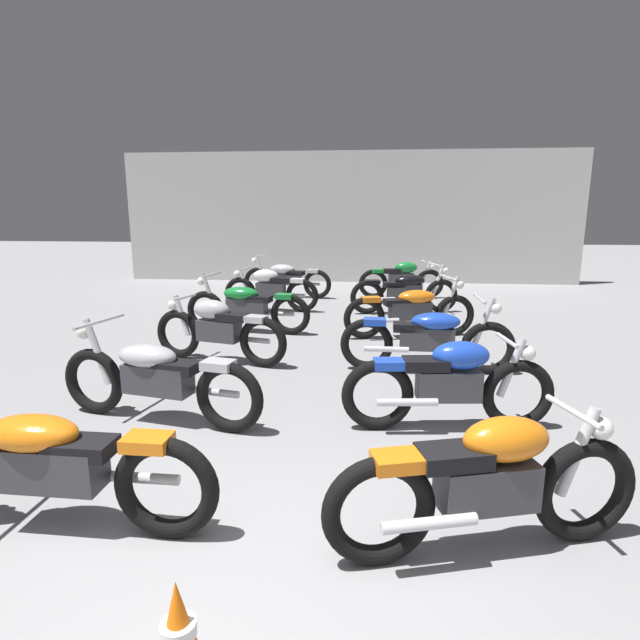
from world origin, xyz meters
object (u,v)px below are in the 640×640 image
motorcycle_right_row_2 (428,337)px  motorcycle_right_row_4 (405,291)px  motorcycle_left_row_0 (49,463)px  motorcycle_left_row_1 (157,377)px  traffic_cone (179,640)px  motorcycle_left_row_4 (270,288)px  motorcycle_right_row_1 (450,382)px  motorcycle_left_row_3 (246,306)px  motorcycle_right_row_5 (402,279)px  motorcycle_right_row_0 (489,481)px  motorcycle_right_row_3 (411,310)px  motorcycle_left_row_5 (286,278)px  motorcycle_left_row_2 (218,329)px

motorcycle_right_row_2 → motorcycle_right_row_4: size_ratio=1.01×
motorcycle_left_row_0 → motorcycle_right_row_4: (2.67, 7.28, 0.00)m
motorcycle_left_row_1 → traffic_cone: 2.99m
motorcycle_left_row_4 → motorcycle_right_row_1: 6.11m
motorcycle_left_row_3 → motorcycle_right_row_2: same height
motorcycle_right_row_1 → motorcycle_right_row_5: bearing=90.2°
motorcycle_right_row_0 → motorcycle_left_row_1: bearing=148.9°
motorcycle_left_row_1 → motorcycle_right_row_3: bearing=53.8°
motorcycle_right_row_2 → motorcycle_left_row_4: bearing=126.3°
motorcycle_right_row_0 → motorcycle_right_row_1: (0.03, 1.75, 0.00)m
motorcycle_right_row_1 → motorcycle_left_row_5: bearing=110.8°
motorcycle_left_row_4 → traffic_cone: 8.37m
motorcycle_left_row_1 → motorcycle_left_row_4: motorcycle_left_row_1 is taller
motorcycle_left_row_0 → motorcycle_left_row_5: bearing=89.9°
motorcycle_left_row_0 → motorcycle_left_row_5: size_ratio=1.01×
motorcycle_right_row_0 → motorcycle_left_row_4: bearing=110.7°
motorcycle_left_row_4 → motorcycle_right_row_4: motorcycle_right_row_4 is taller
motorcycle_left_row_4 → motorcycle_left_row_5: motorcycle_left_row_5 is taller
motorcycle_right_row_2 → motorcycle_right_row_0: bearing=-90.3°
motorcycle_left_row_4 → motorcycle_right_row_0: bearing=-69.3°
motorcycle_left_row_2 → motorcycle_right_row_3: size_ratio=0.91×
motorcycle_left_row_1 → motorcycle_left_row_3: bearing=90.7°
motorcycle_left_row_2 → motorcycle_right_row_3: bearing=31.7°
motorcycle_left_row_1 → motorcycle_left_row_5: bearing=89.7°
motorcycle_left_row_5 → motorcycle_right_row_1: bearing=-69.2°
motorcycle_right_row_0 → motorcycle_right_row_1: size_ratio=0.98×
motorcycle_left_row_4 → traffic_cone: size_ratio=3.65×
motorcycle_left_row_2 → motorcycle_left_row_4: (-0.00, 3.58, 0.00)m
motorcycle_right_row_4 → motorcycle_left_row_1: bearing=-115.7°
motorcycle_left_row_3 → motorcycle_right_row_1: (2.79, -3.60, 0.01)m
motorcycle_right_row_2 → motorcycle_right_row_4: (-0.04, 3.76, 0.00)m
motorcycle_right_row_4 → traffic_cone: size_ratio=3.98×
motorcycle_left_row_0 → motorcycle_left_row_4: (-0.03, 7.25, 0.01)m
motorcycle_right_row_0 → motorcycle_right_row_5: size_ratio=0.98×
motorcycle_left_row_0 → motorcycle_left_row_1: 1.69m
motorcycle_left_row_3 → motorcycle_left_row_2: bearing=-88.6°
motorcycle_right_row_2 → motorcycle_right_row_1: bearing=-89.6°
motorcycle_right_row_3 → motorcycle_right_row_5: bearing=89.0°
motorcycle_left_row_4 → motorcycle_right_row_1: same height
motorcycle_right_row_0 → traffic_cone: motorcycle_right_row_0 is taller
motorcycle_right_row_0 → motorcycle_left_row_5: bearing=106.8°
motorcycle_left_row_0 → traffic_cone: motorcycle_left_row_0 is taller
motorcycle_left_row_5 → motorcycle_right_row_4: same height
motorcycle_left_row_3 → motorcycle_right_row_4: bearing=34.6°
motorcycle_left_row_3 → traffic_cone: motorcycle_left_row_3 is taller
motorcycle_left_row_4 → motorcycle_right_row_0: 7.70m
motorcycle_right_row_3 → motorcycle_right_row_5: (0.07, 3.72, 0.01)m
motorcycle_left_row_0 → motorcycle_right_row_5: (2.70, 9.04, 0.01)m
motorcycle_left_row_2 → traffic_cone: (1.25, -4.70, -0.20)m
motorcycle_left_row_2 → motorcycle_right_row_4: size_ratio=0.90×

